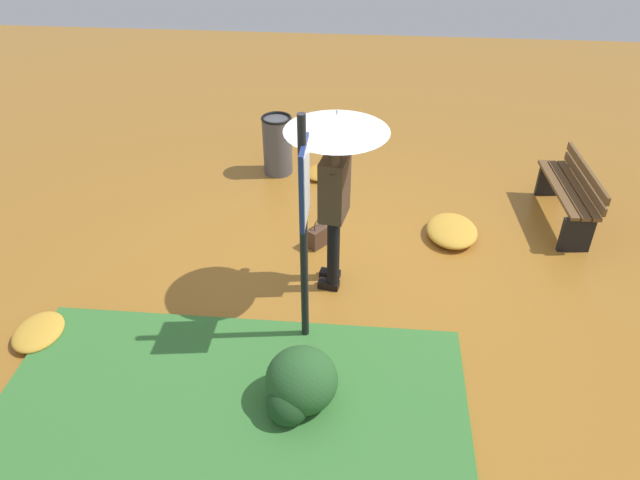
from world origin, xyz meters
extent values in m
plane|color=#9E6623|center=(0.00, 0.00, 0.00)|extent=(18.00, 18.00, 0.00)
cylinder|color=black|center=(0.08, -0.09, 0.43)|extent=(0.12, 0.12, 0.86)
cylinder|color=black|center=(0.26, -0.09, 0.43)|extent=(0.12, 0.12, 0.86)
cube|color=black|center=(0.08, -0.13, 0.04)|extent=(0.15, 0.24, 0.08)
cube|color=black|center=(0.26, -0.13, 0.04)|extent=(0.15, 0.24, 0.08)
cube|color=#473323|center=(0.17, -0.09, 1.18)|extent=(0.42, 0.30, 0.64)
sphere|color=tan|center=(0.17, -0.09, 1.64)|extent=(0.20, 0.20, 0.20)
ellipsoid|color=black|center=(0.17, -0.09, 1.67)|extent=(0.20, 0.20, 0.15)
cylinder|color=#473323|center=(-0.04, -0.12, 1.39)|extent=(0.18, 0.13, 0.18)
cylinder|color=#473323|center=(0.00, -0.13, 1.48)|extent=(0.24, 0.11, 0.33)
cube|color=black|center=(0.08, -0.11, 1.62)|extent=(0.07, 0.03, 0.14)
cylinder|color=#473323|center=(0.33, -0.09, 1.42)|extent=(0.11, 0.10, 0.09)
cylinder|color=#473323|center=(0.32, -0.08, 1.51)|extent=(0.10, 0.09, 0.23)
cylinder|color=#A5A5AD|center=(0.31, -0.07, 1.83)|extent=(0.02, 0.02, 0.41)
cone|color=silver|center=(0.31, -0.07, 1.92)|extent=(0.96, 0.96, 0.16)
sphere|color=#A5A5AD|center=(0.31, -0.07, 2.03)|extent=(0.02, 0.02, 0.02)
cylinder|color=black|center=(1.03, -0.29, 1.15)|extent=(0.07, 0.07, 2.30)
cube|color=navy|center=(1.03, -0.28, 1.70)|extent=(0.44, 0.04, 0.70)
cube|color=silver|center=(1.03, -0.26, 1.70)|extent=(0.38, 0.01, 0.64)
cube|color=#4C3323|center=(-0.52, -0.30, 0.12)|extent=(0.32, 0.29, 0.24)
torus|color=#4C3323|center=(-0.52, -0.30, 0.28)|extent=(0.15, 0.12, 0.18)
cube|color=black|center=(-1.95, 2.63, 0.22)|extent=(0.08, 0.36, 0.44)
cube|color=black|center=(-0.67, 2.63, 0.22)|extent=(0.08, 0.36, 0.44)
cube|color=brown|center=(-1.31, 2.51, 0.46)|extent=(1.40, 0.18, 0.04)
cube|color=brown|center=(-1.31, 2.63, 0.46)|extent=(1.40, 0.18, 0.04)
cube|color=brown|center=(-1.31, 2.75, 0.46)|extent=(1.40, 0.18, 0.04)
cube|color=brown|center=(-1.31, 2.80, 0.56)|extent=(1.40, 0.12, 0.10)
cube|color=brown|center=(-1.31, 2.80, 0.70)|extent=(1.40, 0.12, 0.10)
cylinder|color=#4C4C51|center=(-2.25, -1.04, 0.40)|extent=(0.40, 0.40, 0.80)
torus|color=black|center=(-2.25, -1.04, 0.82)|extent=(0.42, 0.42, 0.04)
ellipsoid|color=#285628|center=(1.83, -0.23, 0.27)|extent=(0.61, 0.61, 0.55)
ellipsoid|color=#1E421E|center=(2.01, -0.33, 0.18)|extent=(0.37, 0.37, 0.37)
ellipsoid|color=gold|center=(1.26, -2.86, 0.06)|extent=(0.58, 0.46, 0.13)
ellipsoid|color=gold|center=(-0.83, 1.26, 0.08)|extent=(0.75, 0.60, 0.17)
ellipsoid|color=#C68428|center=(-2.18, -0.47, 0.05)|extent=(0.46, 0.37, 0.10)
camera|label=1|loc=(5.26, 0.23, 4.12)|focal=33.97mm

